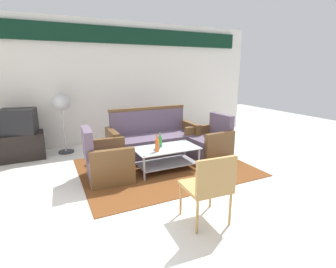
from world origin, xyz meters
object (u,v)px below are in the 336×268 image
Objects in this scene: armchair_left at (107,162)px; television at (18,121)px; armchair_right at (210,144)px; bottle_green at (160,141)px; coffee_table at (166,155)px; tv_stand at (22,146)px; wicker_chair at (210,184)px; couch at (153,141)px; bottle_orange at (157,145)px; pedestal_fan at (61,105)px; cup at (157,147)px.

armchair_left is 1.26× the size of television.
armchair_right is 3.27× the size of bottle_green.
tv_stand reaches higher than coffee_table.
bottle_green is at bearing 87.60° from wicker_chair.
television reaches higher than coffee_table.
couch reaches higher than bottle_orange.
armchair_left reaches higher than wicker_chair.
couch is at bearing 85.41° from wicker_chair.
bottle_green is 0.38× the size of television.
tv_stand is at bearing -139.20° from armchair_left.
armchair_left is 0.67× the size of pedestal_fan.
armchair_right is at bearing -24.44° from tv_stand.
couch is at bearing 170.35° from television.
television is 0.53× the size of pedestal_fan.
armchair_right is at bearing 14.84° from bottle_orange.
armchair_left is at bearing 175.99° from coffee_table.
couch is 2.66× the size of television.
wicker_chair is (2.05, -3.42, 0.23)m from tv_stand.
pedestal_fan is 1.51× the size of wicker_chair.
wicker_chair is at bearing -59.06° from tv_stand.
tv_stand is 1.10m from pedestal_fan.
wicker_chair is (-0.08, -1.64, 0.03)m from cup.
television is (-3.38, 1.54, 0.47)m from armchair_right.
cup is 1.64m from wicker_chair.
coffee_table is at bearing 97.26° from armchair_right.
bottle_green is 2.80m from television.
armchair_left is at bearing 173.77° from cup.
couch is 2.12× the size of armchair_left.
pedestal_fan is (-1.51, 1.81, 0.74)m from coffee_table.
armchair_left reaches higher than tv_stand.
pedestal_fan is at bearing 3.60° from tv_stand.
wicker_chair is at bearing -95.89° from bottle_green.
television is (-2.08, 1.88, 0.24)m from bottle_orange.
television is (-2.31, 1.76, 0.49)m from coffee_table.
cup is at bearing 64.46° from bottle_orange.
armchair_left is at bearing 166.31° from bottle_orange.
pedestal_fan reaches higher than bottle_orange.
bottle_orange is (-0.32, -0.95, 0.21)m from couch.
bottle_green reaches higher than tv_stand.
armchair_left is (-1.12, -0.76, -0.03)m from couch.
armchair_right is 1.36m from bottle_orange.
pedestal_fan is at bearing 126.19° from cup.
bottle_orange is at bearing -115.54° from cup.
couch is 2.52m from wicker_chair.
armchair_right is (0.98, -0.61, -0.03)m from couch.
pedestal_fan reaches higher than armchair_right.
armchair_right reaches higher than coffee_table.
armchair_right is 1.28m from cup.
wicker_chair is (0.76, -1.73, 0.21)m from armchair_left.
tv_stand is 3.99m from wicker_chair.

